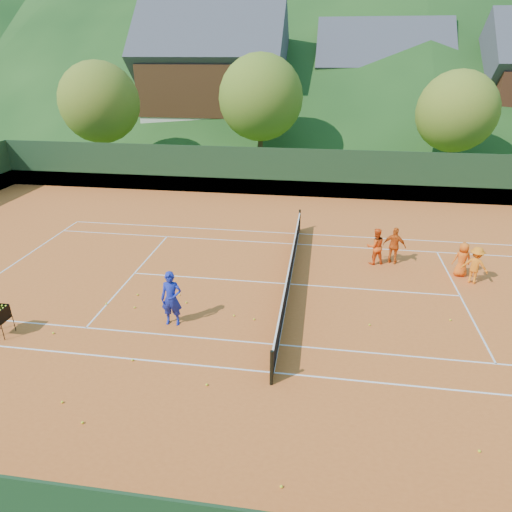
# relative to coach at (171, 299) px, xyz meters

# --- Properties ---
(ground) EXTENTS (400.00, 400.00, 0.00)m
(ground) POSITION_rel_coach_xyz_m (3.62, 3.42, -0.97)
(ground) COLOR #2F531A
(ground) RESTS_ON ground
(clay_court) EXTENTS (40.00, 24.00, 0.02)m
(clay_court) POSITION_rel_coach_xyz_m (3.62, 3.42, -0.96)
(clay_court) COLOR #C85A20
(clay_court) RESTS_ON ground
(coach) EXTENTS (0.72, 0.50, 1.90)m
(coach) POSITION_rel_coach_xyz_m (0.00, 0.00, 0.00)
(coach) COLOR #1825A1
(coach) RESTS_ON clay_court
(student_a) EXTENTS (0.93, 0.82, 1.60)m
(student_a) POSITION_rel_coach_xyz_m (7.05, 5.88, -0.15)
(student_a) COLOR #FB5816
(student_a) RESTS_ON clay_court
(student_b) EXTENTS (1.03, 0.67, 1.62)m
(student_b) POSITION_rel_coach_xyz_m (7.85, 6.04, -0.14)
(student_b) COLOR #DF5913
(student_b) RESTS_ON clay_court
(student_c) EXTENTS (0.74, 0.52, 1.43)m
(student_c) POSITION_rel_coach_xyz_m (10.41, 5.22, -0.23)
(student_c) COLOR orange
(student_c) RESTS_ON clay_court
(student_d) EXTENTS (1.12, 0.90, 1.50)m
(student_d) POSITION_rel_coach_xyz_m (10.74, 4.64, -0.20)
(student_d) COLOR orange
(student_d) RESTS_ON clay_court
(tennis_ball_0) EXTENTS (0.07, 0.07, 0.07)m
(tennis_ball_0) POSITION_rel_coach_xyz_m (6.51, 0.84, -0.92)
(tennis_ball_0) COLOR yellow
(tennis_ball_0) RESTS_ON clay_court
(tennis_ball_1) EXTENTS (0.07, 0.07, 0.07)m
(tennis_ball_1) POSITION_rel_coach_xyz_m (-1.67, -4.11, -0.92)
(tennis_ball_1) COLOR yellow
(tennis_ball_1) RESTS_ON clay_court
(tennis_ball_2) EXTENTS (0.07, 0.07, 0.07)m
(tennis_ball_2) POSITION_rel_coach_xyz_m (4.21, -5.77, -0.92)
(tennis_ball_2) COLOR yellow
(tennis_ball_2) RESTS_ON clay_court
(tennis_ball_3) EXTENTS (0.07, 0.07, 0.07)m
(tennis_ball_3) POSITION_rel_coach_xyz_m (-0.56, -2.15, -0.92)
(tennis_ball_3) COLOR yellow
(tennis_ball_3) RESTS_ON clay_court
(tennis_ball_4) EXTENTS (0.07, 0.07, 0.07)m
(tennis_ball_4) POSITION_rel_coach_xyz_m (-0.38, 1.88, -0.92)
(tennis_ball_4) COLOR yellow
(tennis_ball_4) RESTS_ON clay_court
(tennis_ball_5) EXTENTS (0.07, 0.07, 0.07)m
(tennis_ball_5) POSITION_rel_coach_xyz_m (0.04, 1.36, -0.92)
(tennis_ball_5) COLOR yellow
(tennis_ball_5) RESTS_ON clay_court
(tennis_ball_6) EXTENTS (0.07, 0.07, 0.07)m
(tennis_ball_6) POSITION_rel_coach_xyz_m (-3.65, -1.19, -0.92)
(tennis_ball_6) COLOR yellow
(tennis_ball_6) RESTS_ON clay_court
(tennis_ball_7) EXTENTS (0.07, 0.07, 0.07)m
(tennis_ball_7) POSITION_rel_coach_xyz_m (-0.80, -4.70, -0.92)
(tennis_ball_7) COLOR yellow
(tennis_ball_7) RESTS_ON clay_court
(tennis_ball_8) EXTENTS (0.07, 0.07, 0.07)m
(tennis_ball_8) POSITION_rel_coach_xyz_m (-1.93, 1.65, -0.92)
(tennis_ball_8) COLOR yellow
(tennis_ball_8) RESTS_ON clay_court
(tennis_ball_9) EXTENTS (0.07, 0.07, 0.07)m
(tennis_ball_9) POSITION_rel_coach_xyz_m (-1.67, 0.75, -0.92)
(tennis_ball_9) COLOR yellow
(tennis_ball_9) RESTS_ON clay_court
(tennis_ball_10) EXTENTS (0.07, 0.07, 0.07)m
(tennis_ball_10) POSITION_rel_coach_xyz_m (3.50, 0.11, -0.92)
(tennis_ball_10) COLOR yellow
(tennis_ball_10) RESTS_ON clay_court
(tennis_ball_11) EXTENTS (0.07, 0.07, 0.07)m
(tennis_ball_11) POSITION_rel_coach_xyz_m (-2.79, 0.84, -0.92)
(tennis_ball_11) COLOR yellow
(tennis_ball_11) RESTS_ON clay_court
(tennis_ball_12) EXTENTS (0.07, 0.07, 0.07)m
(tennis_ball_12) POSITION_rel_coach_xyz_m (8.58, -4.17, -0.92)
(tennis_ball_12) COLOR yellow
(tennis_ball_12) RESTS_ON clay_court
(tennis_ball_13) EXTENTS (0.07, 0.07, 0.07)m
(tennis_ball_13) POSITION_rel_coach_xyz_m (2.65, 0.60, -0.92)
(tennis_ball_13) COLOR yellow
(tennis_ball_13) RESTS_ON clay_court
(tennis_ball_15) EXTENTS (0.07, 0.07, 0.07)m
(tennis_ball_15) POSITION_rel_coach_xyz_m (1.93, 0.74, -0.92)
(tennis_ball_15) COLOR yellow
(tennis_ball_15) RESTS_ON clay_court
(tennis_ball_16) EXTENTS (0.07, 0.07, 0.07)m
(tennis_ball_16) POSITION_rel_coach_xyz_m (9.25, 1.55, -0.92)
(tennis_ball_16) COLOR yellow
(tennis_ball_16) RESTS_ON clay_court
(tennis_ball_17) EXTENTS (0.07, 0.07, 0.07)m
(tennis_ball_17) POSITION_rel_coach_xyz_m (1.88, -2.89, -0.92)
(tennis_ball_17) COLOR yellow
(tennis_ball_17) RESTS_ON clay_court
(court_lines) EXTENTS (23.83, 11.03, 0.00)m
(court_lines) POSITION_rel_coach_xyz_m (3.62, 3.42, -0.95)
(court_lines) COLOR silver
(court_lines) RESTS_ON clay_court
(tennis_net) EXTENTS (0.10, 12.07, 1.10)m
(tennis_net) POSITION_rel_coach_xyz_m (3.62, 3.42, -0.45)
(tennis_net) COLOR black
(tennis_net) RESTS_ON clay_court
(perimeter_fence) EXTENTS (40.40, 24.24, 3.00)m
(perimeter_fence) POSITION_rel_coach_xyz_m (3.62, 3.42, 0.30)
(perimeter_fence) COLOR #16311A
(perimeter_fence) RESTS_ON clay_court
(chalet_left) EXTENTS (13.80, 9.93, 12.92)m
(chalet_left) POSITION_rel_coach_xyz_m (-6.38, 33.42, 4.68)
(chalet_left) COLOR beige
(chalet_left) RESTS_ON ground
(chalet_mid) EXTENTS (12.65, 8.82, 11.45)m
(chalet_mid) POSITION_rel_coach_xyz_m (9.62, 37.42, 4.02)
(chalet_mid) COLOR beige
(chalet_mid) RESTS_ON ground
(tree_a) EXTENTS (6.00, 6.00, 7.88)m
(tree_a) POSITION_rel_coach_xyz_m (-12.38, 21.42, 3.90)
(tree_a) COLOR #3C2418
(tree_a) RESTS_ON ground
(tree_b) EXTENTS (6.40, 6.40, 8.40)m
(tree_b) POSITION_rel_coach_xyz_m (-0.38, 23.42, 4.23)
(tree_b) COLOR #412A1A
(tree_b) RESTS_ON ground
(tree_c) EXTENTS (5.60, 5.60, 7.35)m
(tree_c) POSITION_rel_coach_xyz_m (13.62, 22.42, 3.57)
(tree_c) COLOR #42281A
(tree_c) RESTS_ON ground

